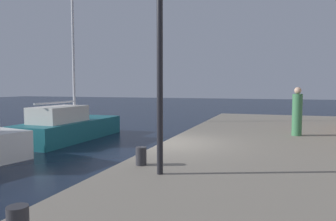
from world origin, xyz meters
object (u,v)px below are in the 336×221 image
lamp_post_mid_promenade (160,24)px  bollard_north (141,156)px  sailboat_teal (68,126)px  person_far_corner (297,113)px

lamp_post_mid_promenade → bollard_north: lamp_post_mid_promenade is taller
sailboat_teal → bollard_north: bearing=-44.8°
bollard_north → person_far_corner: (3.50, 5.73, 0.60)m
lamp_post_mid_promenade → person_far_corner: (2.86, 6.29, -2.12)m
sailboat_teal → person_far_corner: sailboat_teal is taller
sailboat_teal → person_far_corner: 10.11m
sailboat_teal → lamp_post_mid_promenade: size_ratio=1.67×
lamp_post_mid_promenade → bollard_north: (-0.65, 0.56, -2.72)m
bollard_north → person_far_corner: 6.74m
person_far_corner → bollard_north: bearing=-121.5°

